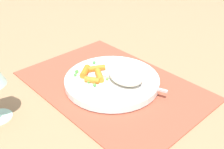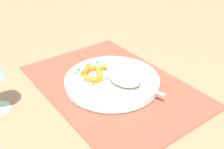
{
  "view_description": "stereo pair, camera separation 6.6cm",
  "coord_description": "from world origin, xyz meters",
  "px_view_note": "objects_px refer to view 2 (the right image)",
  "views": [
    {
      "loc": [
        -0.43,
        0.4,
        0.4
      ],
      "look_at": [
        0.0,
        0.0,
        0.03
      ],
      "focal_mm": 43.56,
      "sensor_mm": 36.0,
      "label": 1
    },
    {
      "loc": [
        -0.48,
        0.35,
        0.4
      ],
      "look_at": [
        0.0,
        0.0,
        0.03
      ],
      "focal_mm": 43.56,
      "sensor_mm": 36.0,
      "label": 2
    }
  ],
  "objects_px": {
    "plate": "(112,81)",
    "rice_mound": "(125,76)",
    "fork": "(122,80)",
    "carrot_portion": "(94,72)"
  },
  "relations": [
    {
      "from": "carrot_portion",
      "to": "plate",
      "type": "bearing_deg",
      "value": -143.73
    },
    {
      "from": "plate",
      "to": "fork",
      "type": "distance_m",
      "value": 0.03
    },
    {
      "from": "rice_mound",
      "to": "carrot_portion",
      "type": "height_order",
      "value": "rice_mound"
    },
    {
      "from": "fork",
      "to": "carrot_portion",
      "type": "bearing_deg",
      "value": 29.98
    },
    {
      "from": "plate",
      "to": "carrot_portion",
      "type": "height_order",
      "value": "carrot_portion"
    },
    {
      "from": "carrot_portion",
      "to": "fork",
      "type": "bearing_deg",
      "value": -150.02
    },
    {
      "from": "plate",
      "to": "rice_mound",
      "type": "xyz_separation_m",
      "value": [
        -0.04,
        -0.01,
        0.03
      ]
    },
    {
      "from": "plate",
      "to": "fork",
      "type": "xyz_separation_m",
      "value": [
        -0.03,
        -0.01,
        0.01
      ]
    },
    {
      "from": "plate",
      "to": "carrot_portion",
      "type": "bearing_deg",
      "value": 36.27
    },
    {
      "from": "rice_mound",
      "to": "fork",
      "type": "height_order",
      "value": "rice_mound"
    }
  ]
}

